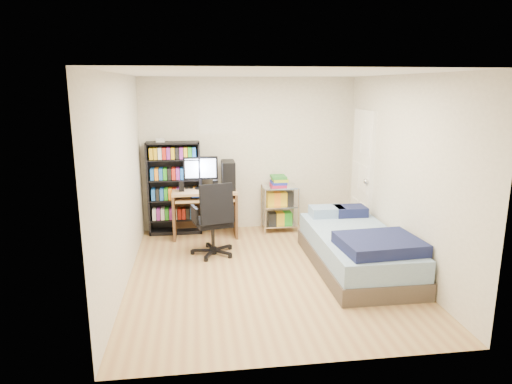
{
  "coord_description": "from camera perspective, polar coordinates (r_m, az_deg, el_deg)",
  "views": [
    {
      "loc": [
        -0.88,
        -5.43,
        2.37
      ],
      "look_at": [
        -0.09,
        0.4,
        0.99
      ],
      "focal_mm": 32.0,
      "sensor_mm": 36.0,
      "label": 1
    }
  ],
  "objects": [
    {
      "name": "room",
      "position": [
        5.61,
        1.49,
        1.72
      ],
      "size": [
        3.58,
        4.08,
        2.58
      ],
      "color": "tan",
      "rests_on": "ground"
    },
    {
      "name": "media_shelf",
      "position": [
        7.45,
        -10.17,
        0.62
      ],
      "size": [
        0.84,
        0.28,
        1.56
      ],
      "color": "black",
      "rests_on": "room"
    },
    {
      "name": "wire_cart",
      "position": [
        7.5,
        3.01,
        -0.37
      ],
      "size": [
        0.58,
        0.42,
        0.93
      ],
      "rotation": [
        0.0,
        0.0,
        0.01
      ],
      "color": "silver",
      "rests_on": "room"
    },
    {
      "name": "office_chair",
      "position": [
        6.5,
        -5.3,
        -5.01
      ],
      "size": [
        0.77,
        0.77,
        1.07
      ],
      "rotation": [
        0.0,
        0.0,
        0.24
      ],
      "color": "black",
      "rests_on": "room"
    },
    {
      "name": "bed",
      "position": [
        6.17,
        12.55,
        -6.97
      ],
      "size": [
        1.08,
        2.16,
        0.61
      ],
      "color": "#4E423A",
      "rests_on": "room"
    },
    {
      "name": "computer_desk",
      "position": [
        7.31,
        -5.67,
        -0.16
      ],
      "size": [
        1.01,
        0.58,
        1.27
      ],
      "color": "tan",
      "rests_on": "room"
    },
    {
      "name": "door",
      "position": [
        7.38,
        13.12,
        2.19
      ],
      "size": [
        0.12,
        0.8,
        2.0
      ],
      "color": "white",
      "rests_on": "room"
    }
  ]
}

